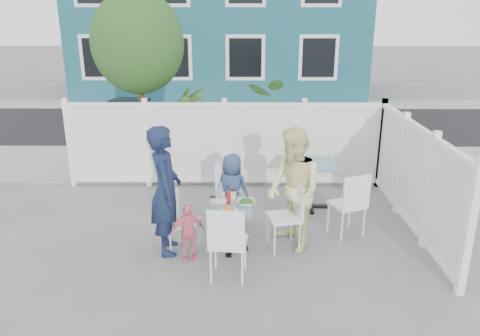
{
  "coord_description": "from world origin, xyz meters",
  "views": [
    {
      "loc": [
        0.45,
        -5.99,
        3.18
      ],
      "look_at": [
        0.4,
        0.28,
        1.07
      ],
      "focal_mm": 35.0,
      "sensor_mm": 36.0,
      "label": 1
    }
  ],
  "objects_px": {
    "chair_near": "(227,239)",
    "toddler": "(188,232)",
    "utility_cabinet": "(131,132)",
    "boy": "(232,190)",
    "spare_table": "(311,173)",
    "chair_left": "(180,217)",
    "chair_right": "(290,211)",
    "main_table": "(230,215)",
    "man": "(165,191)",
    "woman": "(294,190)",
    "chair_back": "(230,191)"
  },
  "relations": [
    {
      "from": "chair_left",
      "to": "toddler",
      "type": "xyz_separation_m",
      "value": [
        0.14,
        -0.28,
        -0.09
      ]
    },
    {
      "from": "chair_near",
      "to": "boy",
      "type": "relative_size",
      "value": 0.86
    },
    {
      "from": "spare_table",
      "to": "chair_back",
      "type": "xyz_separation_m",
      "value": [
        -1.34,
        -0.71,
        -0.05
      ]
    },
    {
      "from": "utility_cabinet",
      "to": "toddler",
      "type": "relative_size",
      "value": 1.65
    },
    {
      "from": "chair_right",
      "to": "woman",
      "type": "height_order",
      "value": "woman"
    },
    {
      "from": "chair_right",
      "to": "woman",
      "type": "distance_m",
      "value": 0.3
    },
    {
      "from": "chair_back",
      "to": "woman",
      "type": "bearing_deg",
      "value": 138.51
    },
    {
      "from": "chair_near",
      "to": "toddler",
      "type": "distance_m",
      "value": 0.78
    },
    {
      "from": "chair_right",
      "to": "chair_left",
      "type": "bearing_deg",
      "value": 80.13
    },
    {
      "from": "chair_near",
      "to": "man",
      "type": "distance_m",
      "value": 1.19
    },
    {
      "from": "spare_table",
      "to": "utility_cabinet",
      "type": "bearing_deg",
      "value": 143.75
    },
    {
      "from": "chair_left",
      "to": "chair_near",
      "type": "bearing_deg",
      "value": 55.45
    },
    {
      "from": "man",
      "to": "boy",
      "type": "relative_size",
      "value": 1.55
    },
    {
      "from": "chair_left",
      "to": "toddler",
      "type": "relative_size",
      "value": 1.06
    },
    {
      "from": "woman",
      "to": "toddler",
      "type": "bearing_deg",
      "value": -100.24
    },
    {
      "from": "toddler",
      "to": "chair_back",
      "type": "bearing_deg",
      "value": 42.83
    },
    {
      "from": "chair_right",
      "to": "toddler",
      "type": "relative_size",
      "value": 1.21
    },
    {
      "from": "woman",
      "to": "boy",
      "type": "xyz_separation_m",
      "value": [
        -0.86,
        0.73,
        -0.28
      ]
    },
    {
      "from": "utility_cabinet",
      "to": "boy",
      "type": "relative_size",
      "value": 1.14
    },
    {
      "from": "man",
      "to": "chair_right",
      "type": "bearing_deg",
      "value": -95.84
    },
    {
      "from": "spare_table",
      "to": "chair_near",
      "type": "xyz_separation_m",
      "value": [
        -1.32,
        -2.28,
        -0.05
      ]
    },
    {
      "from": "spare_table",
      "to": "toddler",
      "type": "height_order",
      "value": "spare_table"
    },
    {
      "from": "chair_right",
      "to": "boy",
      "type": "bearing_deg",
      "value": 35.73
    },
    {
      "from": "chair_back",
      "to": "boy",
      "type": "height_order",
      "value": "boy"
    },
    {
      "from": "chair_left",
      "to": "boy",
      "type": "xyz_separation_m",
      "value": [
        0.7,
        0.8,
        0.09
      ]
    },
    {
      "from": "man",
      "to": "spare_table",
      "type": "bearing_deg",
      "value": -64.33
    },
    {
      "from": "spare_table",
      "to": "chair_back",
      "type": "height_order",
      "value": "chair_back"
    },
    {
      "from": "chair_left",
      "to": "toddler",
      "type": "height_order",
      "value": "chair_left"
    },
    {
      "from": "chair_left",
      "to": "chair_right",
      "type": "xyz_separation_m",
      "value": [
        1.52,
        0.05,
        0.07
      ]
    },
    {
      "from": "main_table",
      "to": "chair_right",
      "type": "bearing_deg",
      "value": 4.22
    },
    {
      "from": "main_table",
      "to": "chair_back",
      "type": "relative_size",
      "value": 0.7
    },
    {
      "from": "chair_right",
      "to": "chair_near",
      "type": "distance_m",
      "value": 1.2
    },
    {
      "from": "chair_left",
      "to": "chair_right",
      "type": "height_order",
      "value": "chair_right"
    },
    {
      "from": "boy",
      "to": "woman",
      "type": "bearing_deg",
      "value": 161.05
    },
    {
      "from": "chair_left",
      "to": "boy",
      "type": "relative_size",
      "value": 0.73
    },
    {
      "from": "man",
      "to": "toddler",
      "type": "xyz_separation_m",
      "value": [
        0.31,
        -0.23,
        -0.5
      ]
    },
    {
      "from": "utility_cabinet",
      "to": "woman",
      "type": "bearing_deg",
      "value": -42.35
    },
    {
      "from": "utility_cabinet",
      "to": "spare_table",
      "type": "bearing_deg",
      "value": -26.62
    },
    {
      "from": "chair_right",
      "to": "woman",
      "type": "relative_size",
      "value": 0.56
    },
    {
      "from": "chair_right",
      "to": "man",
      "type": "distance_m",
      "value": 1.72
    },
    {
      "from": "main_table",
      "to": "man",
      "type": "xyz_separation_m",
      "value": [
        -0.87,
        -0.04,
        0.37
      ]
    },
    {
      "from": "chair_back",
      "to": "man",
      "type": "bearing_deg",
      "value": 40.35
    },
    {
      "from": "main_table",
      "to": "man",
      "type": "distance_m",
      "value": 0.94
    },
    {
      "from": "chair_back",
      "to": "chair_near",
      "type": "xyz_separation_m",
      "value": [
        0.02,
        -1.57,
        0.0
      ]
    },
    {
      "from": "chair_back",
      "to": "man",
      "type": "distance_m",
      "value": 1.21
    },
    {
      "from": "spare_table",
      "to": "chair_back",
      "type": "relative_size",
      "value": 0.82
    },
    {
      "from": "chair_right",
      "to": "man",
      "type": "height_order",
      "value": "man"
    },
    {
      "from": "man",
      "to": "woman",
      "type": "height_order",
      "value": "man"
    },
    {
      "from": "chair_near",
      "to": "man",
      "type": "bearing_deg",
      "value": 143.72
    },
    {
      "from": "boy",
      "to": "toddler",
      "type": "distance_m",
      "value": 1.23
    }
  ]
}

